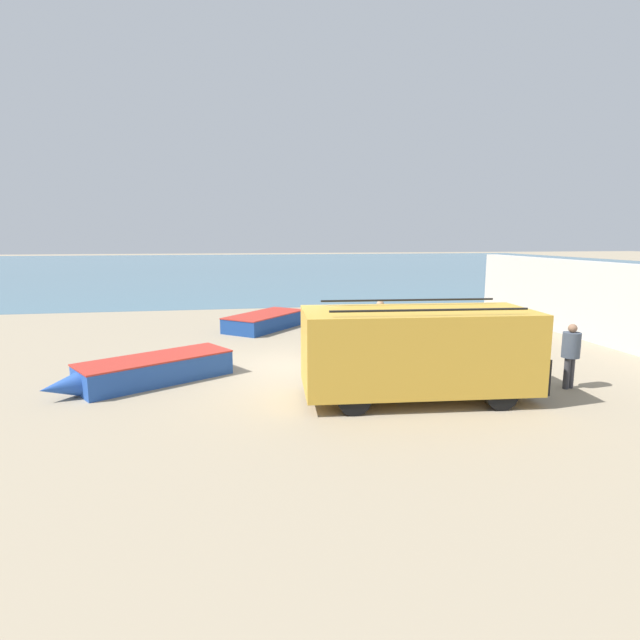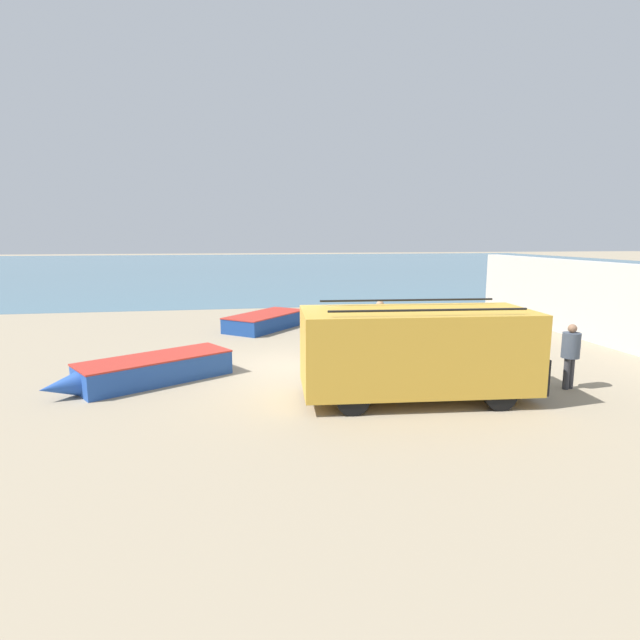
% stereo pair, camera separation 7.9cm
% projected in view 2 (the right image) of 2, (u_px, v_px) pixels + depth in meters
% --- Properties ---
extents(ground_plane, '(200.00, 200.00, 0.00)m').
position_uv_depth(ground_plane, '(293.00, 366.00, 14.48)').
color(ground_plane, gray).
extents(sea_water, '(120.00, 80.00, 0.01)m').
position_uv_depth(sea_water, '(247.00, 265.00, 65.04)').
color(sea_water, '#477084').
rests_on(sea_water, ground_plane).
extents(harbor_wall, '(0.50, 16.26, 2.84)m').
position_uv_depth(harbor_wall, '(610.00, 304.00, 17.05)').
color(harbor_wall, '#BCB7AD').
rests_on(harbor_wall, ground_plane).
extents(parked_van, '(5.44, 2.55, 2.22)m').
position_uv_depth(parked_van, '(417.00, 350.00, 11.42)').
color(parked_van, gold).
rests_on(parked_van, ground_plane).
extents(fishing_rowboat_0, '(4.44, 3.26, 0.65)m').
position_uv_depth(fishing_rowboat_0, '(149.00, 370.00, 12.82)').
color(fishing_rowboat_0, '#234CA3').
rests_on(fishing_rowboat_0, ground_plane).
extents(fishing_rowboat_1, '(3.68, 4.13, 0.62)m').
position_uv_depth(fishing_rowboat_1, '(268.00, 321.00, 20.44)').
color(fishing_rowboat_1, navy).
rests_on(fishing_rowboat_1, ground_plane).
extents(fishing_rowboat_2, '(4.74, 3.87, 0.64)m').
position_uv_depth(fishing_rowboat_2, '(418.00, 317.00, 21.17)').
color(fishing_rowboat_2, navy).
rests_on(fishing_rowboat_2, ground_plane).
extents(fisherman_0, '(0.42, 0.42, 1.60)m').
position_uv_depth(fisherman_0, '(316.00, 327.00, 15.34)').
color(fisherman_0, '#5B564C').
rests_on(fisherman_0, ground_plane).
extents(fisherman_1, '(0.47, 0.47, 1.80)m').
position_uv_depth(fisherman_1, '(380.00, 324.00, 15.17)').
color(fisherman_1, '#38383D').
rests_on(fisherman_1, ground_plane).
extents(fisherman_2, '(0.42, 0.42, 1.62)m').
position_uv_depth(fisherman_2, '(571.00, 350.00, 12.18)').
color(fisherman_2, '#38383D').
rests_on(fisherman_2, ground_plane).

